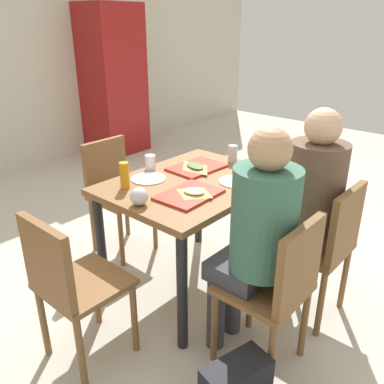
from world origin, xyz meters
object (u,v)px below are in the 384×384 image
tray_red_near (189,195)px  pizza_slice_a (194,192)px  paper_plate_center (148,179)px  plastic_cup_a (150,162)px  foil_bundle (139,196)px  chair_near_left (278,285)px  chair_far_side (115,187)px  main_table (192,197)px  plastic_cup_b (241,186)px  paper_plate_near_edge (236,182)px  person_in_red (257,231)px  drink_fridge (113,81)px  pizza_slice_b (195,167)px  tray_red_far (197,167)px  condiment_bottle (125,175)px  chair_near_right (326,242)px  chair_left_end (69,281)px  person_in_brown_jacket (308,197)px  soda_can (233,154)px

tray_red_near → pizza_slice_a: 0.03m
paper_plate_center → plastic_cup_a: bearing=42.3°
pizza_slice_a → foil_bundle: foil_bundle is taller
chair_near_left → plastic_cup_a: plastic_cup_a is taller
chair_far_side → paper_plate_center: 0.65m
main_table → plastic_cup_b: (0.03, -0.35, 0.16)m
tray_red_near → paper_plate_near_edge: bearing=-13.1°
person_in_red → drink_fridge: drink_fridge is taller
tray_red_near → pizza_slice_b: size_ratio=1.38×
drink_fridge → paper_plate_center: bearing=-125.0°
person_in_red → paper_plate_near_edge: size_ratio=5.81×
chair_far_side → tray_red_far: size_ratio=2.41×
tray_red_near → tray_red_far: same height
main_table → drink_fridge: bearing=59.5°
condiment_bottle → chair_near_right: bearing=-58.6°
foil_bundle → chair_left_end: bearing=177.5°
tray_red_far → person_in_brown_jacket: bearing=-84.0°
pizza_slice_a → pizza_slice_b: bearing=40.1°
chair_left_end → tray_red_near: size_ratio=2.41×
tray_red_far → drink_fridge: size_ratio=0.19×
drink_fridge → main_table: bearing=-120.5°
tray_red_near → pizza_slice_a: size_ratio=1.81×
plastic_cup_b → condiment_bottle: (-0.38, 0.57, 0.03)m
main_table → plastic_cup_a: bearing=94.4°
tray_red_far → paper_plate_near_edge: 0.35m
pizza_slice_b → drink_fridge: 3.13m
chair_near_left → chair_left_end: size_ratio=1.00×
person_in_brown_jacket → plastic_cup_a: person_in_brown_jacket is taller
chair_left_end → tray_red_near: 0.79m
main_table → tray_red_near: 0.26m
paper_plate_center → tray_red_near: bearing=-94.2°
chair_near_right → chair_far_side: size_ratio=1.00×
chair_near_left → tray_red_far: 1.06m
plastic_cup_b → soda_can: 0.57m
tray_red_near → pizza_slice_b: pizza_slice_b is taller
person_in_brown_jacket → paper_plate_center: bearing=116.2°
chair_near_right → plastic_cup_b: 0.59m
chair_near_right → foil_bundle: (-0.73, 0.77, 0.31)m
chair_near_left → plastic_cup_a: 1.20m
chair_far_side → tray_red_near: 0.99m
pizza_slice_b → chair_near_left: bearing=-115.4°
chair_far_side → paper_plate_center: bearing=-105.9°
paper_plate_near_edge → condiment_bottle: condiment_bottle is taller
soda_can → drink_fridge: 3.08m
chair_left_end → person_in_red: size_ratio=0.68×
person_in_brown_jacket → soda_can: 0.70m
chair_left_end → paper_plate_center: (0.76, 0.22, 0.26)m
person_in_brown_jacket → paper_plate_center: (-0.43, 0.88, 0.02)m
person_in_red → plastic_cup_b: bearing=45.8°
chair_far_side → pizza_slice_b: size_ratio=3.32×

